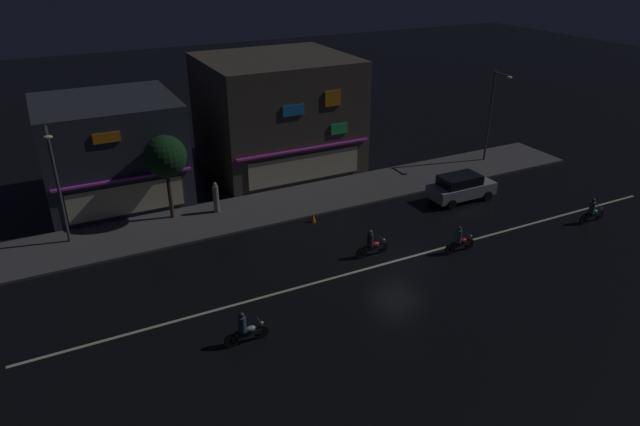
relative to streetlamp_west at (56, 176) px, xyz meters
The scene contains 15 objects.
ground_plane 18.12m from the streetlamp_west, 32.20° to the right, with size 140.00×140.00×0.00m, color black.
lane_divider_stripe 18.12m from the streetlamp_west, 32.20° to the right, with size 36.41×0.16×0.01m, color beige.
sidewalk_far 15.47m from the streetlamp_west, ahead, with size 38.32×4.58×0.14m, color #4C4C4F.
storefront_left_block 16.21m from the streetlamp_west, 22.74° to the left, with size 9.97×9.20×7.79m.
storefront_center_block 6.65m from the streetlamp_west, 58.40° to the left, with size 8.20×7.90×6.33m.
streetlamp_west is the anchor object (origin of this frame).
streetlamp_mid 28.91m from the streetlamp_west, ahead, with size 0.44×1.64×6.55m.
pedestrian_on_sidewalk 8.84m from the streetlamp_west, ahead, with size 0.35×0.35×1.90m.
street_tree 5.79m from the streetlamp_west, ahead, with size 2.42×2.42×5.01m.
parked_car_near_kerb 23.46m from the streetlamp_west, 11.86° to the right, with size 4.30×1.98×1.67m.
motorcycle_lead 13.82m from the streetlamp_west, 65.34° to the right, with size 1.90×0.60×1.52m.
motorcycle_following 16.62m from the streetlamp_west, 30.87° to the right, with size 1.90×0.60×1.52m.
motorcycle_opposite_lane 29.74m from the streetlamp_west, 21.41° to the right, with size 1.90×0.60×1.52m.
motorcycle_trailing_far 21.19m from the streetlamp_west, 28.85° to the right, with size 1.90×0.60×1.52m.
traffic_cone 13.95m from the streetlamp_west, 14.61° to the right, with size 0.36×0.36×0.55m, color orange.
Camera 1 is at (-15.21, -21.07, 15.00)m, focal length 32.19 mm.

